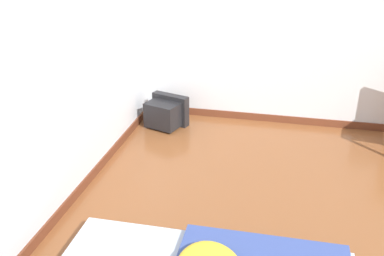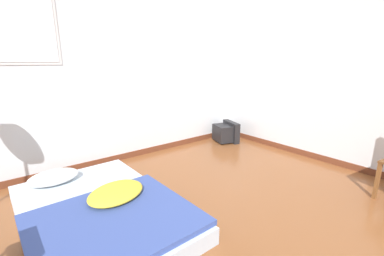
{
  "view_description": "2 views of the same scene",
  "coord_description": "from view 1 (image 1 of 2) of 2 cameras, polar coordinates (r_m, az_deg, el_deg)",
  "views": [
    {
      "loc": [
        -2.43,
        0.97,
        2.15
      ],
      "look_at": [
        0.84,
        1.71,
        0.62
      ],
      "focal_mm": 40.0,
      "sensor_mm": 36.0,
      "label": 1
    },
    {
      "loc": [
        -1.24,
        -0.88,
        1.46
      ],
      "look_at": [
        0.94,
        1.84,
        0.56
      ],
      "focal_mm": 24.0,
      "sensor_mm": 36.0,
      "label": 2
    }
  ],
  "objects": [
    {
      "name": "wall_back",
      "position": [
        3.11,
        -22.36,
        6.65
      ],
      "size": [
        7.57,
        0.08,
        2.6
      ],
      "color": "silver",
      "rests_on": "ground_plane"
    },
    {
      "name": "wall_right",
      "position": [
        5.21,
        23.94,
        12.95
      ],
      "size": [
        0.08,
        7.79,
        2.6
      ],
      "color": "silver",
      "rests_on": "ground_plane"
    },
    {
      "name": "crt_tv",
      "position": [
        5.18,
        -3.51,
        2.07
      ],
      "size": [
        0.47,
        0.52,
        0.37
      ],
      "color": "black",
      "rests_on": "ground_plane"
    }
  ]
}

